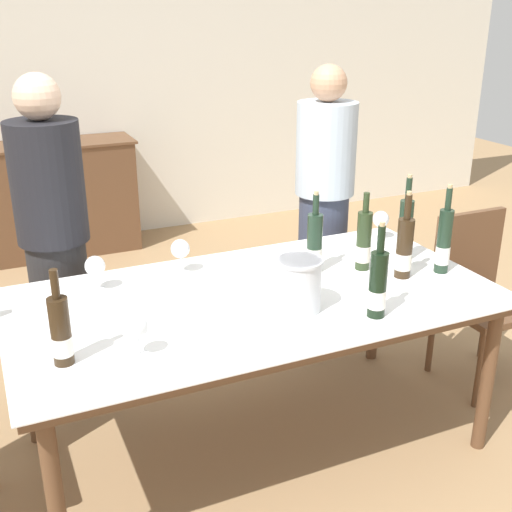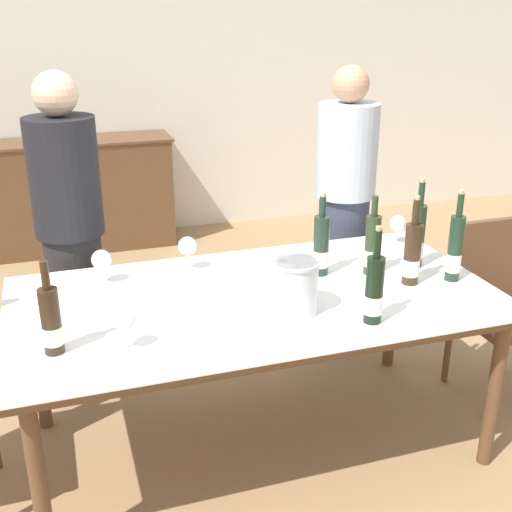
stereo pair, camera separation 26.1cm
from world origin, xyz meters
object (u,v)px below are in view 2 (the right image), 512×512
at_px(wine_glass_0, 125,322).
at_px(person_host, 71,240).
at_px(chair_right_end, 498,298).
at_px(wine_bottle_5, 374,291).
at_px(wine_glass_3, 398,224).
at_px(wine_bottle_1, 51,322).
at_px(wine_bottle_4, 455,249).
at_px(dining_table, 256,309).
at_px(sideboard_cabinet, 78,195).
at_px(wine_bottle_3, 417,237).
at_px(wine_bottle_6, 412,255).
at_px(wine_glass_2, 101,260).
at_px(person_guest_left, 344,213).
at_px(wine_glass_1, 187,247).
at_px(ice_bucket, 295,285).
at_px(wine_bottle_2, 372,246).
at_px(wine_bottle_0, 321,247).

relative_size(wine_glass_0, person_host, 0.09).
bearing_deg(chair_right_end, wine_bottle_5, -155.08).
distance_m(wine_bottle_5, wine_glass_3, 0.91).
bearing_deg(wine_bottle_1, wine_glass_3, 19.72).
bearing_deg(wine_bottle_4, wine_bottle_1, -175.95).
distance_m(dining_table, wine_bottle_1, 0.86).
bearing_deg(sideboard_cabinet, wine_bottle_3, -63.64).
xyz_separation_m(wine_bottle_3, wine_bottle_6, (-0.12, -0.17, -0.01)).
relative_size(sideboard_cabinet, wine_bottle_1, 4.46).
relative_size(wine_bottle_4, wine_glass_2, 2.67).
xyz_separation_m(chair_right_end, person_guest_left, (-0.53, 0.70, 0.29)).
bearing_deg(wine_glass_3, chair_right_end, -34.66).
bearing_deg(person_host, wine_bottle_1, -96.49).
relative_size(wine_glass_2, chair_right_end, 0.17).
height_order(wine_glass_1, chair_right_end, wine_glass_1).
height_order(wine_bottle_5, wine_glass_2, wine_bottle_5).
bearing_deg(dining_table, wine_bottle_4, -6.77).
bearing_deg(person_host, wine_glass_1, -38.71).
bearing_deg(person_host, sideboard_cabinet, 86.74).
bearing_deg(ice_bucket, person_guest_left, 55.46).
xyz_separation_m(wine_bottle_2, chair_right_end, (0.74, 0.01, -0.37)).
distance_m(ice_bucket, wine_bottle_2, 0.53).
distance_m(wine_bottle_2, chair_right_end, 0.82).
xyz_separation_m(wine_bottle_6, wine_glass_1, (-0.89, 0.45, -0.02)).
bearing_deg(person_host, wine_bottle_2, -28.57).
bearing_deg(chair_right_end, ice_bucket, -167.44).
height_order(wine_bottle_6, person_guest_left, person_guest_left).
bearing_deg(wine_glass_2, wine_bottle_2, -12.68).
bearing_deg(wine_bottle_2, dining_table, -172.71).
distance_m(wine_bottle_1, wine_glass_0, 0.25).
distance_m(sideboard_cabinet, person_guest_left, 2.52).
bearing_deg(wine_bottle_1, person_guest_left, 32.56).
distance_m(wine_bottle_0, wine_bottle_2, 0.23).
bearing_deg(wine_bottle_6, wine_bottle_3, 53.14).
distance_m(ice_bucket, wine_bottle_0, 0.40).
relative_size(wine_bottle_0, wine_glass_3, 2.54).
bearing_deg(wine_bottle_2, wine_bottle_5, -116.62).
bearing_deg(dining_table, wine_glass_0, -154.12).
relative_size(wine_bottle_4, chair_right_end, 0.46).
distance_m(wine_bottle_1, person_guest_left, 1.89).
xyz_separation_m(ice_bucket, wine_bottle_1, (-0.92, -0.04, 0.00)).
distance_m(wine_bottle_3, wine_bottle_4, 0.20).
distance_m(sideboard_cabinet, chair_right_end, 3.38).
bearing_deg(wine_glass_2, ice_bucket, -36.58).
relative_size(wine_bottle_0, wine_glass_1, 2.38).
xyz_separation_m(sideboard_cabinet, wine_bottle_4, (1.46, -2.99, 0.44)).
xyz_separation_m(ice_bucket, wine_bottle_4, (0.77, 0.08, 0.03)).
height_order(ice_bucket, wine_glass_2, ice_bucket).
relative_size(wine_bottle_1, wine_bottle_3, 0.82).
bearing_deg(wine_glass_2, sideboard_cabinet, 89.70).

